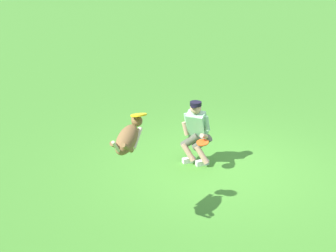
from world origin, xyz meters
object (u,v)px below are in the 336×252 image
(person, at_px, (196,131))
(frisbee_flying, at_px, (139,115))
(frisbee_held, at_px, (203,143))
(dog, at_px, (128,138))

(person, distance_m, frisbee_flying, 2.38)
(person, relative_size, frisbee_flying, 5.33)
(person, bearing_deg, frisbee_held, 38.35)
(frisbee_flying, bearing_deg, person, -138.64)
(dog, xyz_separation_m, frisbee_flying, (-0.23, -0.18, 0.26))
(dog, distance_m, frisbee_flying, 0.39)
(person, xyz_separation_m, dog, (1.84, 1.60, 0.76))
(frisbee_flying, bearing_deg, dog, 38.52)
(person, bearing_deg, dog, -3.29)
(frisbee_flying, xyz_separation_m, frisbee_held, (-1.56, -1.04, -1.11))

